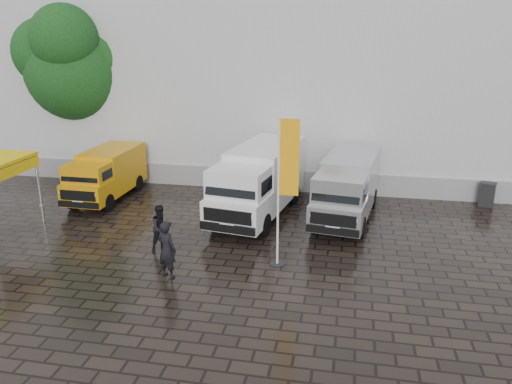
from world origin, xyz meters
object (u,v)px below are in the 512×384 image
van_yellow (106,176)px  person_tent (161,228)px  flagpole (284,183)px  van_white (259,183)px  van_silver (347,189)px  person_front (167,250)px  wheelie_bin (487,194)px

van_yellow → person_tent: 6.56m
van_yellow → flagpole: bearing=-29.6°
van_yellow → van_white: 7.17m
van_yellow → flagpole: size_ratio=0.95×
flagpole → person_tent: (-4.28, 0.37, -1.97)m
van_white → flagpole: bearing=-60.5°
van_yellow → van_silver: van_silver is taller
person_front → van_yellow: bearing=-29.7°
van_silver → wheelie_bin: size_ratio=5.63×
wheelie_bin → person_tent: person_tent is taller
flagpole → van_white: bearing=110.4°
flagpole → person_front: size_ratio=2.73×
flagpole → van_silver: bearing=67.8°
van_silver → wheelie_bin: (6.02, 2.83, -0.74)m
person_tent → wheelie_bin: bearing=-19.8°
van_white → person_tent: bearing=-114.2°
van_yellow → wheelie_bin: size_ratio=4.62×
van_yellow → van_silver: bearing=-1.4°
van_white → person_front: bearing=-97.3°
van_silver → wheelie_bin: van_silver is taller
wheelie_bin → person_front: 14.49m
van_yellow → wheelie_bin: (16.69, 2.39, -0.58)m
van_yellow → van_white: (7.12, -0.77, 0.30)m
wheelie_bin → person_tent: bearing=-130.4°
van_white → wheelie_bin: van_white is taller
flagpole → person_front: bearing=-155.9°
van_yellow → wheelie_bin: 16.87m
van_yellow → person_front: size_ratio=2.59×
wheelie_bin → person_tent: size_ratio=0.63×
flagpole → person_front: 4.14m
person_front → flagpole: bearing=-134.6°
flagpole → person_tent: 4.73m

